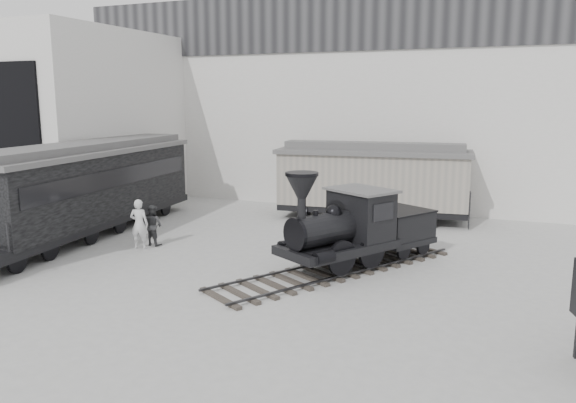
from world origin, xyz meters
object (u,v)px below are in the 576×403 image
at_px(locomotive, 353,232).
at_px(visitor_b, 153,225).
at_px(passenger_coach, 89,188).
at_px(boxcar, 372,179).
at_px(visitor_a, 139,224).

height_order(locomotive, visitor_b, locomotive).
height_order(passenger_coach, visitor_b, passenger_coach).
height_order(boxcar, visitor_b, boxcar).
xyz_separation_m(passenger_coach, visitor_a, (3.34, -1.18, -1.03)).
xyz_separation_m(boxcar, passenger_coach, (-10.30, -7.31, 0.06)).
relative_size(boxcar, passenger_coach, 0.67).
distance_m(locomotive, visitor_a, 8.24).
relative_size(locomotive, visitor_b, 5.74).
bearing_deg(visitor_a, visitor_b, -119.77).
distance_m(boxcar, visitor_a, 11.02).
xyz_separation_m(boxcar, visitor_b, (-6.80, -7.84, -1.12)).
bearing_deg(locomotive, visitor_b, -148.99).
relative_size(locomotive, boxcar, 1.00).
bearing_deg(boxcar, visitor_a, -135.49).
relative_size(passenger_coach, visitor_b, 8.51).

